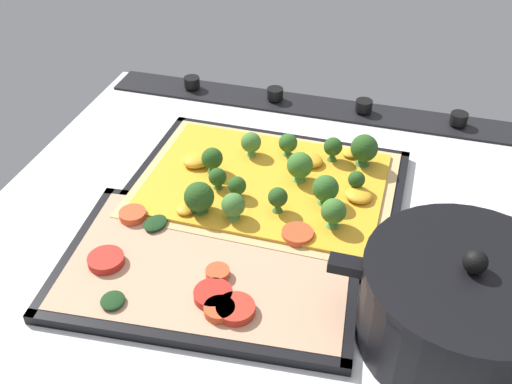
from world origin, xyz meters
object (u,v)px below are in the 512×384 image
veggie_pizza_back (207,266)px  broccoli_pizza (271,182)px  baking_tray_back (209,269)px  cooking_pot (462,306)px  baking_tray_front (266,190)px

veggie_pizza_back → broccoli_pizza: bearing=-100.8°
baking_tray_back → veggie_pizza_back: 0.81cm
cooking_pot → baking_tray_front: bearing=-36.8°
baking_tray_front → veggie_pizza_back: size_ratio=1.08×
baking_tray_back → veggie_pizza_back: veggie_pizza_back is taller
baking_tray_front → veggie_pizza_back: bearing=81.8°
baking_tray_back → cooking_pot: (-28.11, 2.36, 4.71)cm
veggie_pizza_back → baking_tray_front: bearing=-98.2°
baking_tray_front → cooking_pot: size_ratio=1.35×
broccoli_pizza → veggie_pizza_back: size_ratio=1.01×
baking_tray_front → baking_tray_back: 17.07cm
broccoli_pizza → baking_tray_back: (3.13, 16.80, -1.63)cm
broccoli_pizza → baking_tray_back: broccoli_pizza is taller
veggie_pizza_back → cooking_pot: cooking_pot is taller
veggie_pizza_back → cooking_pot: size_ratio=1.25×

